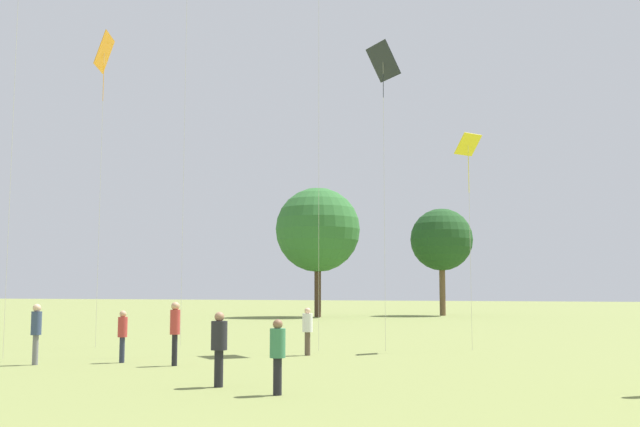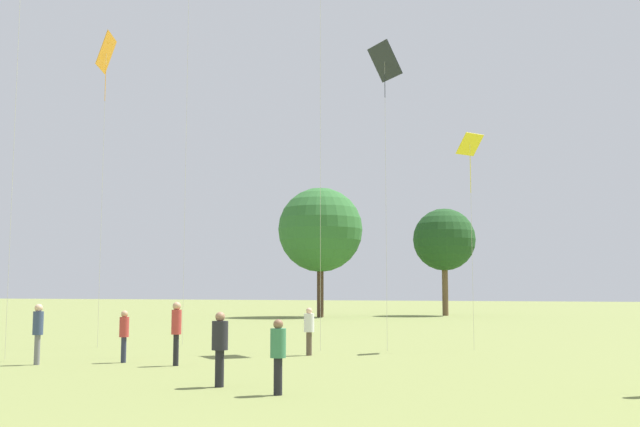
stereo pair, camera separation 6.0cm
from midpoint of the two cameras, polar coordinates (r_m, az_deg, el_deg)
person_standing_0 at (r=23.95m, az=-14.63°, el=-8.66°), size 0.38×0.38×1.58m
person_standing_1 at (r=24.04m, az=-20.63°, el=-8.13°), size 0.33×0.33×1.79m
person_standing_2 at (r=22.63m, az=-10.81°, el=-8.43°), size 0.34×0.34×1.86m
person_standing_3 at (r=17.56m, az=-7.54°, el=-9.70°), size 0.52×0.52×1.71m
person_standing_5 at (r=16.12m, az=-3.10°, el=-10.33°), size 0.47×0.47×1.59m
person_standing_6 at (r=25.74m, az=-0.77°, el=-8.64°), size 0.48×0.48×1.61m
kite_1 at (r=28.89m, az=11.42°, el=4.74°), size 1.02×1.10×8.06m
kite_3 at (r=31.89m, az=-15.93°, el=11.37°), size 1.01×1.52×12.43m
kite_5 at (r=28.81m, az=5.01°, el=11.14°), size 1.51×1.45×11.41m
distant_tree_0 at (r=62.55m, az=0.05°, el=-1.26°), size 7.06×7.06×10.78m
distant_tree_1 at (r=66.69m, az=9.47°, el=-1.99°), size 5.47×5.47×9.39m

